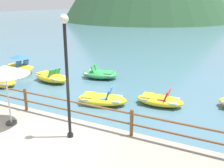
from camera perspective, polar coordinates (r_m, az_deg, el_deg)
ground_plane at (r=46.36m, az=20.63°, el=10.67°), size 200.00×200.00×0.00m
dock_railing at (r=9.87m, az=-8.55°, el=-5.07°), size 23.92×0.12×0.95m
lamp_post at (r=8.20m, az=-9.90°, el=3.69°), size 0.28×0.28×4.01m
beach_umbrella at (r=9.83m, az=-22.41°, el=2.69°), size 1.70×1.70×2.24m
pedal_boat_1 at (r=12.57m, az=-2.27°, el=-3.31°), size 2.63×1.77×0.84m
pedal_boat_2 at (r=12.65m, az=10.37°, el=-3.49°), size 2.29×1.23×0.83m
pedal_boat_3 at (r=16.82m, az=-2.62°, el=2.19°), size 2.51×1.71×0.86m
pedal_boat_5 at (r=19.28m, az=-19.47°, el=3.70°), size 2.61×1.92×1.28m
pedal_boat_6 at (r=16.50m, az=-13.27°, el=1.49°), size 2.62×1.55×0.89m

